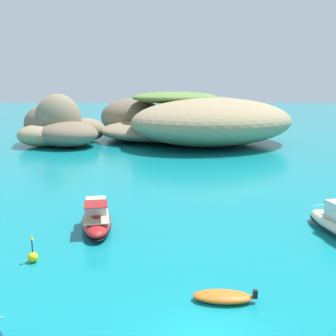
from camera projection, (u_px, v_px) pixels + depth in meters
name	position (u px, v px, depth m)	size (l,w,h in m)	color
islet_large	(193.00, 120.00, 67.89)	(39.27, 36.40, 8.13)	#9E8966
islet_small	(58.00, 127.00, 63.71)	(16.33, 16.62, 7.91)	#756651
motorboat_red	(96.00, 219.00, 26.93)	(3.08, 6.55, 1.98)	red
dinghy_tender	(223.00, 297.00, 17.83)	(2.83, 1.26, 0.58)	orange
channel_buoy	(33.00, 256.00, 21.75)	(0.56, 0.56, 1.48)	yellow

